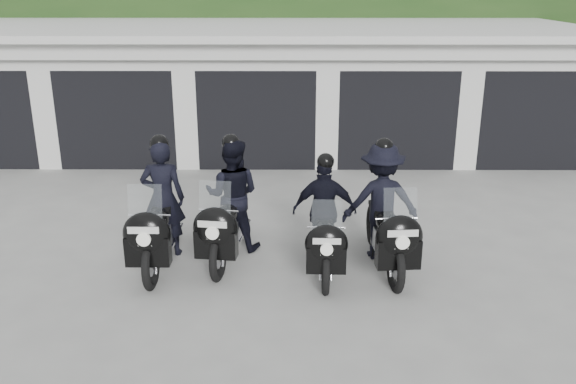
{
  "coord_description": "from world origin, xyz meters",
  "views": [
    {
      "loc": [
        0.76,
        -7.69,
        4.0
      ],
      "look_at": [
        0.72,
        0.83,
        1.05
      ],
      "focal_mm": 38.0,
      "sensor_mm": 36.0,
      "label": 1
    }
  ],
  "objects_px": {
    "police_bike_b": "(230,204)",
    "police_bike_d": "(384,210)",
    "police_bike_c": "(325,219)",
    "police_bike_a": "(159,214)"
  },
  "relations": [
    {
      "from": "police_bike_b",
      "to": "police_bike_d",
      "type": "relative_size",
      "value": 0.99
    },
    {
      "from": "police_bike_b",
      "to": "police_bike_c",
      "type": "relative_size",
      "value": 1.1
    },
    {
      "from": "police_bike_a",
      "to": "police_bike_b",
      "type": "relative_size",
      "value": 1.03
    },
    {
      "from": "police_bike_c",
      "to": "police_bike_a",
      "type": "bearing_deg",
      "value": 178.87
    },
    {
      "from": "police_bike_c",
      "to": "police_bike_d",
      "type": "xyz_separation_m",
      "value": [
        0.87,
        0.17,
        0.08
      ]
    },
    {
      "from": "police_bike_b",
      "to": "police_bike_a",
      "type": "bearing_deg",
      "value": -154.22
    },
    {
      "from": "police_bike_b",
      "to": "police_bike_d",
      "type": "distance_m",
      "value": 2.31
    },
    {
      "from": "police_bike_b",
      "to": "police_bike_c",
      "type": "height_order",
      "value": "police_bike_b"
    },
    {
      "from": "police_bike_b",
      "to": "police_bike_d",
      "type": "bearing_deg",
      "value": 0.0
    },
    {
      "from": "police_bike_a",
      "to": "police_bike_b",
      "type": "distance_m",
      "value": 1.06
    }
  ]
}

